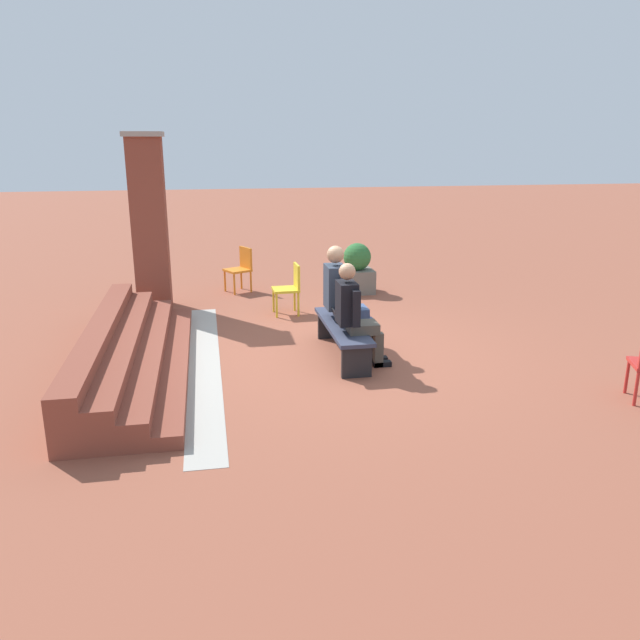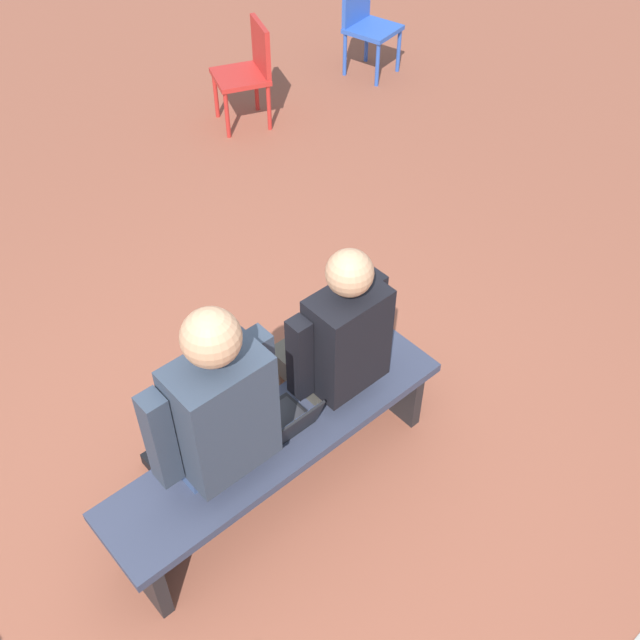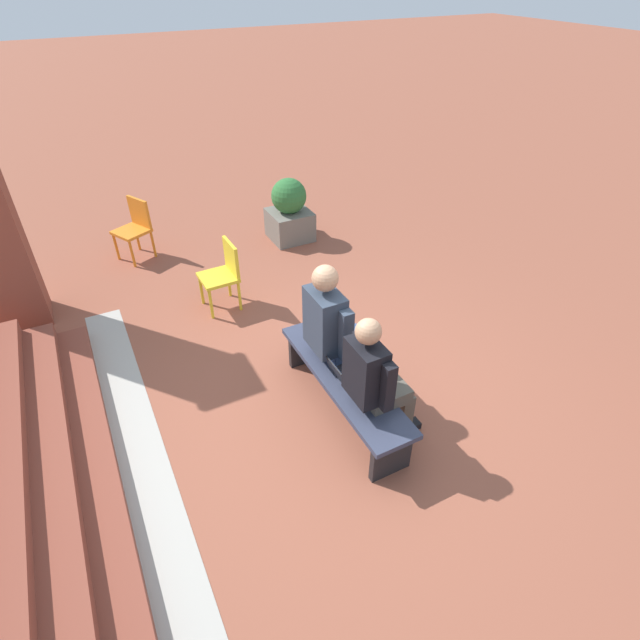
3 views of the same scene
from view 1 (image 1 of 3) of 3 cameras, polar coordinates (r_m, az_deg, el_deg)
name	(u,v)px [view 1 (image 1 of 3)]	position (r m, az deg, el deg)	size (l,w,h in m)	color
ground_plane	(332,352)	(8.55, 1.15, -2.97)	(60.00, 60.00, 0.00)	brown
concrete_strip	(205,364)	(8.23, -10.51, -3.98)	(5.46, 0.40, 0.01)	#A8A399
brick_steps	(127,352)	(8.23, -17.22, -2.83)	(4.66, 1.20, 0.60)	brown
brick_pillar_left_of_steps	(150,222)	(10.91, -15.32, 8.63)	(0.64, 0.64, 2.93)	brown
bench	(343,331)	(8.30, 2.08, -0.98)	(1.80, 0.44, 0.45)	#33384C
person_student	(355,312)	(7.84, 3.21, 0.74)	(0.54, 0.68, 1.34)	#4C473D
person_adult	(343,296)	(8.49, 2.15, 2.25)	(0.60, 0.76, 1.45)	#384C75
laptop	(342,321)	(8.24, 2.04, -0.05)	(0.32, 0.29, 0.21)	black
plastic_chair_far_left	(290,286)	(10.32, -2.74, 3.15)	(0.43, 0.43, 0.84)	gold
plastic_chair_near_bench_right	(241,267)	(11.98, -7.24, 4.87)	(0.56, 0.56, 0.84)	orange
planter	(357,270)	(11.85, 3.40, 4.62)	(0.60, 0.60, 0.94)	#6B665B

